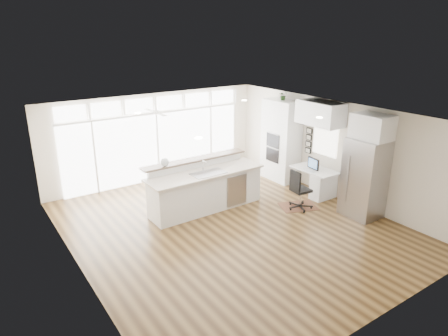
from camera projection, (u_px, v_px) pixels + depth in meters
floor at (231, 227)px, 9.62m from camera, size 7.00×8.00×0.02m
ceiling at (231, 116)px, 8.73m from camera, size 7.00×8.00×0.02m
wall_back at (156, 137)px, 12.29m from camera, size 7.00×0.04×2.70m
wall_front at (383, 248)px, 6.06m from camera, size 7.00×0.04×2.70m
wall_left at (75, 211)px, 7.30m from camera, size 0.04×8.00×2.70m
wall_right at (334, 149)px, 11.04m from camera, size 0.04×8.00×2.70m
glass_wall at (157, 147)px, 12.34m from camera, size 5.80×0.06×2.08m
transom_row at (155, 104)px, 11.90m from camera, size 5.90×0.06×0.40m
desk_window at (325, 140)px, 11.19m from camera, size 0.04×0.85×0.85m
ceiling_fan at (156, 109)px, 10.71m from camera, size 1.16×1.16×0.32m
recessed_lights at (226, 115)px, 8.89m from camera, size 3.40×3.00×0.02m
oven_cabinet at (281, 141)px, 12.30m from camera, size 0.64×1.20×2.50m
desk_nook at (314, 182)px, 11.40m from camera, size 0.72×1.30×0.76m
upper_cabinets at (320, 113)px, 10.77m from camera, size 0.64×1.30×0.64m
refrigerator at (364, 178)px, 9.90m from camera, size 0.76×0.90×2.00m
fridge_cabinet at (372, 127)px, 9.50m from camera, size 0.64×0.90×0.60m
framed_photos at (309, 141)px, 11.72m from camera, size 0.06×0.22×0.80m
kitchen_island at (206, 186)px, 10.37m from camera, size 3.19×1.24×1.26m
rug at (298, 206)px, 10.69m from camera, size 1.12×0.98×0.01m
office_chair at (301, 190)px, 10.42m from camera, size 0.60×0.56×1.06m
fishbowl at (165, 162)px, 9.92m from camera, size 0.23×0.23×0.22m
monitor at (313, 163)px, 11.17m from camera, size 0.12×0.44×0.36m
keyboard at (309, 170)px, 11.13m from camera, size 0.14×0.34×0.02m
potted_plant at (283, 96)px, 11.85m from camera, size 0.28×0.31×0.22m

